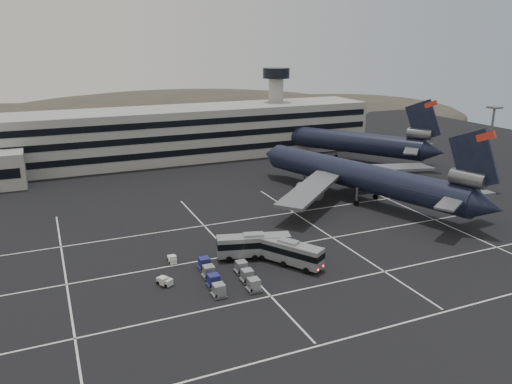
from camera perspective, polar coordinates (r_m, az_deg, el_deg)
ground at (r=76.26m, az=2.58°, el=-7.63°), size 260.00×260.00×0.00m
lane_markings at (r=77.23m, az=2.98°, el=-7.31°), size 90.00×55.62×0.01m
terminal at (r=138.42m, az=-11.60°, el=6.28°), size 125.00×26.00×24.00m
hills at (r=241.24m, az=-11.52°, el=6.13°), size 352.00×180.00×44.00m
lightpole_right at (r=119.29m, az=25.24°, el=5.73°), size 2.40×2.40×18.28m
trijet_main at (r=103.69m, az=11.97°, el=1.78°), size 45.23×56.36×18.08m
trijet_far at (r=140.07m, az=9.54°, el=5.89°), size 37.42×51.08×18.08m
bus_near at (r=73.72m, az=3.69°, el=-6.77°), size 7.84×10.53×3.82m
bus_far at (r=75.75m, az=-0.27°, el=-6.02°), size 11.41×5.36×3.93m
tug_a at (r=75.73m, az=-9.56°, el=-7.59°), size 1.24×1.99×1.25m
tug_b at (r=69.43m, az=-10.34°, el=-9.97°), size 2.16×2.42×1.34m
uld_cluster at (r=69.17m, az=-3.37°, el=-9.57°), size 7.21×11.14×1.75m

